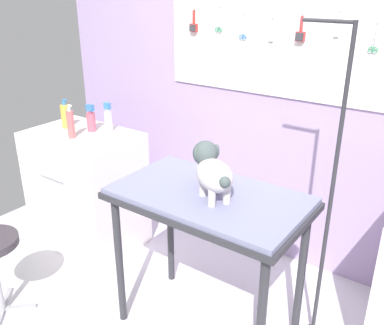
% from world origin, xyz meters
% --- Properties ---
extents(rear_wall_panel, '(4.00, 0.11, 2.30)m').
position_xyz_m(rear_wall_panel, '(0.00, 1.28, 1.16)').
color(rear_wall_panel, '#A68DBB').
rests_on(rear_wall_panel, ground).
extents(grooming_table, '(1.03, 0.60, 0.89)m').
position_xyz_m(grooming_table, '(0.01, 0.31, 0.80)').
color(grooming_table, '#2D2D33').
rests_on(grooming_table, ground).
extents(grooming_arm, '(0.30, 0.11, 1.75)m').
position_xyz_m(grooming_arm, '(0.54, 0.62, 0.82)').
color(grooming_arm, '#2D2D33').
rests_on(grooming_arm, ground).
extents(dog, '(0.34, 0.29, 0.27)m').
position_xyz_m(dog, '(0.04, 0.29, 1.03)').
color(dog, silver).
rests_on(dog, grooming_table).
extents(counter_left, '(0.80, 0.58, 0.90)m').
position_xyz_m(counter_left, '(-1.27, 0.56, 0.45)').
color(counter_left, silver).
rests_on(counter_left, ground).
extents(spray_bottle_short, '(0.07, 0.06, 0.22)m').
position_xyz_m(spray_bottle_short, '(-1.46, 0.59, 0.99)').
color(spray_bottle_short, gold).
rests_on(spray_bottle_short, counter_left).
extents(shampoo_bottle, '(0.06, 0.06, 0.20)m').
position_xyz_m(shampoo_bottle, '(-1.24, 0.64, 0.98)').
color(shampoo_bottle, '#D05266').
rests_on(shampoo_bottle, counter_left).
extents(pump_bottle_white, '(0.05, 0.05, 0.22)m').
position_xyz_m(pump_bottle_white, '(-1.13, 0.70, 0.99)').
color(pump_bottle_white, white).
rests_on(pump_bottle_white, counter_left).
extents(spray_bottle_tall, '(0.05, 0.05, 0.24)m').
position_xyz_m(spray_bottle_tall, '(-1.24, 0.46, 1.00)').
color(spray_bottle_tall, '#D85C5D').
rests_on(spray_bottle_tall, counter_left).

